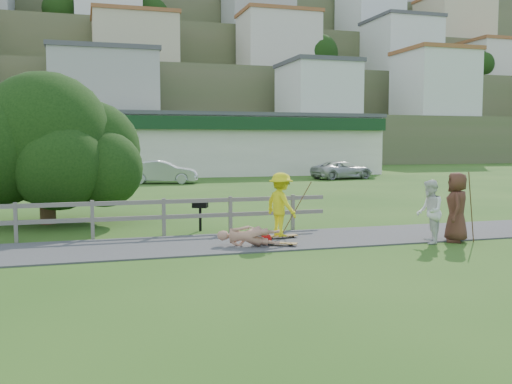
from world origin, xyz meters
TOP-DOWN VIEW (x-y plane):
  - ground at (0.00, 0.00)m, footprint 260.00×260.00m
  - path at (0.00, 1.50)m, footprint 34.00×3.00m
  - fence at (-4.62, 3.30)m, footprint 15.05×0.10m
  - strip_mall at (4.00, 34.94)m, footprint 32.50×10.75m
  - hillside at (0.00, 91.31)m, footprint 220.00×67.00m
  - skater_rider at (1.06, 1.71)m, footprint 1.00×1.31m
  - skater_fallen at (-0.17, 0.76)m, footprint 1.11×1.60m
  - spectator_a at (4.68, -0.02)m, footprint 0.96×1.04m
  - spectator_c at (5.53, -0.02)m, footprint 1.01×1.11m
  - car_silver at (0.73, 24.54)m, footprint 4.85×2.69m
  - car_white at (14.16, 25.46)m, footprint 5.05×3.04m
  - tree at (-5.39, 6.86)m, footprint 6.99×6.99m
  - bbq at (-0.81, 3.88)m, footprint 0.54×0.49m
  - longboard_rider at (1.06, 1.71)m, footprint 0.99×0.31m
  - longboard_fallen at (0.63, 0.66)m, footprint 0.95×0.70m
  - helmet at (0.43, 1.11)m, footprint 0.30×0.30m
  - pole_rider at (1.66, 2.11)m, footprint 0.03×0.03m
  - pole_spec_left at (5.86, -0.20)m, footprint 0.03×0.03m

SIDE VIEW (x-z plane):
  - ground at x=0.00m, z-range 0.00..0.00m
  - path at x=0.00m, z-range 0.00..0.04m
  - longboard_fallen at x=0.63m, z-range 0.00..0.11m
  - longboard_rider at x=1.06m, z-range 0.00..0.11m
  - helmet at x=0.43m, z-range 0.00..0.30m
  - skater_fallen at x=-0.17m, z-range 0.00..0.59m
  - bbq at x=-0.81m, z-range 0.00..0.96m
  - car_white at x=14.16m, z-range 0.00..1.31m
  - fence at x=-4.62m, z-range 0.17..1.27m
  - car_silver at x=0.73m, z-range 0.00..1.51m
  - spectator_a at x=4.68m, z-range 0.00..1.73m
  - skater_rider at x=1.06m, z-range 0.00..1.78m
  - pole_rider at x=1.66m, z-range 0.00..1.84m
  - spectator_c at x=5.53m, z-range 0.00..1.91m
  - pole_spec_left at x=5.86m, z-range 0.00..1.94m
  - tree at x=-5.39m, z-range 0.00..3.96m
  - strip_mall at x=4.00m, z-range 0.03..5.13m
  - hillside at x=0.00m, z-range -9.34..38.16m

